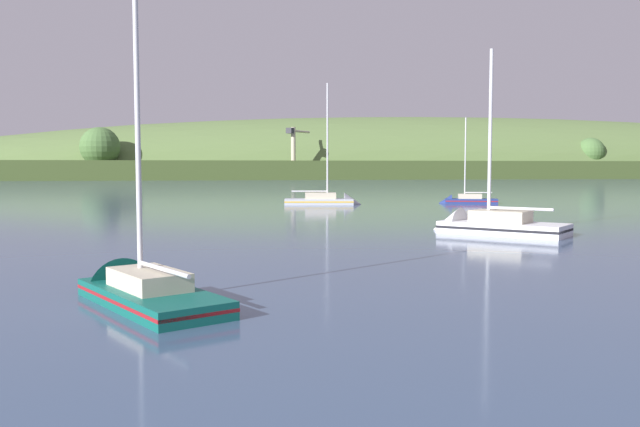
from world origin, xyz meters
TOP-DOWN VIEW (x-y plane):
  - far_shoreline_hill at (73.09, 243.14)m, footprint 553.55×95.86m
  - dockside_crane at (8.11, 206.75)m, footprint 8.70×10.59m
  - sailboat_near_mooring at (-1.33, 66.38)m, footprint 8.22×3.41m
  - sailboat_midwater_white at (13.39, 66.45)m, footprint 6.41×3.56m
  - sailboat_far_left at (-13.93, 18.59)m, footprint 5.18×6.84m
  - sailboat_outer_reach at (3.49, 35.76)m, footprint 7.79×7.53m

SIDE VIEW (x-z plane):
  - sailboat_midwater_white at x=13.39m, z-range -4.88..5.19m
  - sailboat_far_left at x=-13.93m, z-range -5.12..5.49m
  - sailboat_near_mooring at x=-1.33m, z-range -6.67..7.05m
  - sailboat_outer_reach at x=3.49m, z-range -5.80..6.22m
  - far_shoreline_hill at x=73.09m, z-range -22.90..23.65m
  - dockside_crane at x=8.11m, z-range -0.42..16.21m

